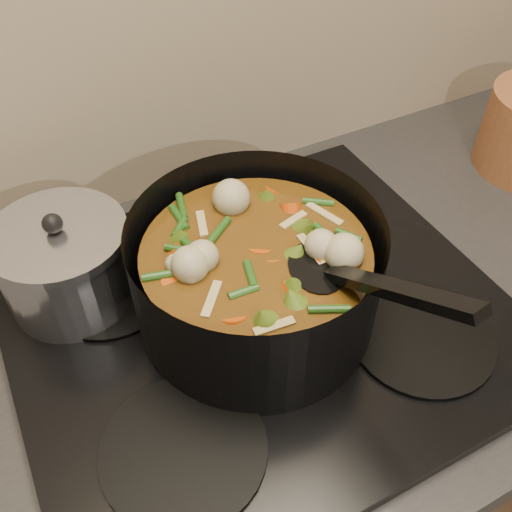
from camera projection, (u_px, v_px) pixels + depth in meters
name	position (u px, v px, depth m)	size (l,w,h in m)	color
counter	(258.00, 470.00, 1.08)	(2.64, 0.64, 0.91)	brown
stovetop	(260.00, 317.00, 0.75)	(0.62, 0.54, 0.03)	black
stockpot	(256.00, 276.00, 0.69)	(0.31, 0.40, 0.22)	black
saucepan	(66.00, 264.00, 0.72)	(0.17, 0.17, 0.14)	silver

